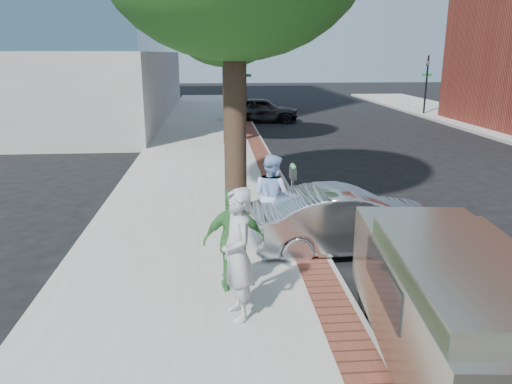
{
  "coord_description": "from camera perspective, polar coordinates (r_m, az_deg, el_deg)",
  "views": [
    {
      "loc": [
        -1.07,
        -9.58,
        3.93
      ],
      "look_at": [
        -0.26,
        0.18,
        1.2
      ],
      "focal_mm": 35.0,
      "sensor_mm": 36.0,
      "label": 1
    }
  ],
  "objects": [
    {
      "name": "parking_meter",
      "position": [
        10.91,
        4.22,
        1.06
      ],
      "size": [
        0.12,
        0.32,
        1.47
      ],
      "color": "gray",
      "rests_on": "sidewalk"
    },
    {
      "name": "van",
      "position": [
        6.89,
        21.36,
        -11.55
      ],
      "size": [
        2.18,
        4.68,
        1.67
      ],
      "rotation": [
        0.0,
        0.0,
        -0.1
      ],
      "color": "gray",
      "rests_on": "ground"
    },
    {
      "name": "signal_near",
      "position": [
        31.69,
        -1.2,
        12.54
      ],
      "size": [
        0.7,
        0.15,
        3.8
      ],
      "color": "black",
      "rests_on": "ground"
    },
    {
      "name": "person_green",
      "position": [
        8.12,
        -2.53,
        -5.55
      ],
      "size": [
        1.02,
        0.47,
        1.71
      ],
      "primitive_type": "imported",
      "rotation": [
        0.0,
        0.0,
        3.19
      ],
      "color": "#3D863D",
      "rests_on": "sidewalk"
    },
    {
      "name": "sedan_silver",
      "position": [
        10.28,
        10.58,
        -3.24
      ],
      "size": [
        4.11,
        1.71,
        1.32
      ],
      "primitive_type": "imported",
      "rotation": [
        0.0,
        0.0,
        1.65
      ],
      "color": "#ACAFB3",
      "rests_on": "ground"
    },
    {
      "name": "curb",
      "position": [
        18.12,
        2.08,
        3.29
      ],
      "size": [
        0.1,
        60.0,
        0.15
      ],
      "primitive_type": "cube",
      "color": "gray",
      "rests_on": "ground"
    },
    {
      "name": "brick_strip",
      "position": [
        18.07,
        0.98,
        3.52
      ],
      "size": [
        0.6,
        60.0,
        0.01
      ],
      "primitive_type": "cube",
      "color": "brown",
      "rests_on": "sidewalk"
    },
    {
      "name": "person_gray",
      "position": [
        7.23,
        -2.14,
        -7.17
      ],
      "size": [
        0.64,
        0.82,
        1.98
      ],
      "primitive_type": "imported",
      "rotation": [
        0.0,
        0.0,
        -1.32
      ],
      "color": "#A2A3A7",
      "rests_on": "sidewalk"
    },
    {
      "name": "ground",
      "position": [
        10.41,
        1.51,
        -6.61
      ],
      "size": [
        120.0,
        120.0,
        0.0
      ],
      "primitive_type": "plane",
      "color": "black",
      "rests_on": "ground"
    },
    {
      "name": "office_base",
      "position": [
        33.82,
        -25.88,
        10.79
      ],
      "size": [
        18.2,
        22.2,
        4.0
      ],
      "primitive_type": "cube",
      "color": "gray",
      "rests_on": "ground"
    },
    {
      "name": "signal_far",
      "position": [
        34.41,
        18.91,
        11.97
      ],
      "size": [
        0.7,
        0.15,
        3.8
      ],
      "color": "black",
      "rests_on": "ground"
    },
    {
      "name": "person_officer",
      "position": [
        10.49,
        1.77,
        -0.43
      ],
      "size": [
        1.09,
        1.09,
        1.78
      ],
      "primitive_type": "imported",
      "rotation": [
        0.0,
        0.0,
        2.34
      ],
      "color": "#92B1E1",
      "rests_on": "sidewalk"
    },
    {
      "name": "sidewalk",
      "position": [
        18.01,
        -6.01,
        3.13
      ],
      "size": [
        5.0,
        60.0,
        0.15
      ],
      "primitive_type": "cube",
      "color": "#9E9991",
      "rests_on": "ground"
    },
    {
      "name": "bg_car",
      "position": [
        29.61,
        0.65,
        9.38
      ],
      "size": [
        4.38,
        1.97,
        1.46
      ],
      "primitive_type": "imported",
      "rotation": [
        0.0,
        0.0,
        1.51
      ],
      "color": "black",
      "rests_on": "ground"
    },
    {
      "name": "tree_far",
      "position": [
        21.63,
        -3.42,
        19.18
      ],
      "size": [
        4.8,
        4.8,
        7.14
      ],
      "color": "black",
      "rests_on": "sidewalk"
    }
  ]
}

